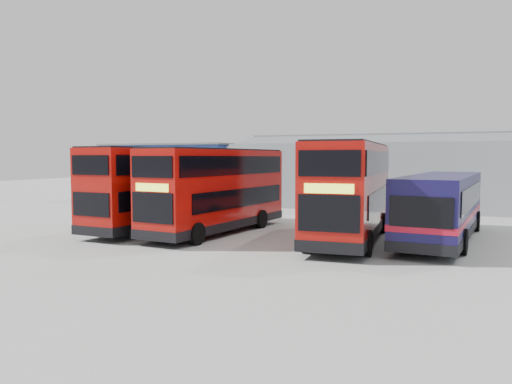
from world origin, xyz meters
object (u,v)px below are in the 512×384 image
Objects in this scene: double_decker_centre at (218,191)px; single_decker_blue at (442,208)px; office_block at (180,172)px; panel_van at (116,189)px; double_decker_left at (162,189)px; double_decker_right at (351,192)px; maintenance_shed at (431,174)px.

single_decker_blue is (10.86, 1.72, -0.63)m from double_decker_centre.
panel_van is (-3.51, -4.77, -1.43)m from office_block.
panel_van is (-12.53, 12.16, -1.06)m from double_decker_left.
panel_van is (-16.03, 12.30, -1.03)m from double_decker_centre.
office_block is at bearing 136.06° from double_decker_right.
double_decker_centre is (-9.47, -19.08, -0.43)m from maintenance_shed.
single_decker_blue is at bearing -13.80° from panel_van.
maintenance_shed is at bearing 5.21° from office_block.
double_decker_left reaches higher than double_decker_centre.
office_block is at bearing 132.49° from double_decker_centre.
office_block is 2.50× the size of panel_van.
double_decker_right is at bearing 8.69° from double_decker_centre.
double_decker_centre is 20.23m from panel_van.
office_block is at bearing -27.88° from single_decker_blue.
maintenance_shed is at bearing 22.55° from panel_van.
maintenance_shed is at bearing -80.02° from single_decker_blue.
office_block reaches higher than single_decker_blue.
double_decker_centre is 0.90× the size of single_decker_blue.
double_decker_right is 2.24× the size of panel_van.
office_block is 1.15× the size of double_decker_left.
single_decker_blue is (14.36, 1.58, -0.67)m from double_decker_left.
single_decker_blue is (1.39, -17.35, -1.06)m from maintenance_shed.
double_decker_centre is 0.96× the size of double_decker_right.
single_decker_blue is at bearing 15.23° from double_decker_centre.
double_decker_centre is at bearing -178.12° from double_decker_left.
double_decker_right is (-2.61, -18.78, -0.31)m from maintenance_shed.
office_block is at bearing -174.79° from maintenance_shed.
double_decker_right is at bearing -97.91° from maintenance_shed.
maintenance_shed is at bearing 79.01° from double_decker_right.
office_block is 22.09m from maintenance_shed.
maintenance_shed is 22.95m from double_decker_left.
office_block is 25.64m from double_decker_right.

